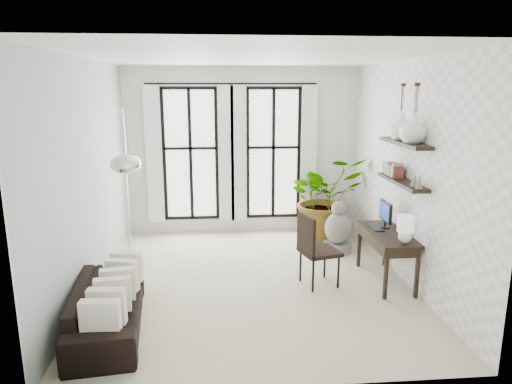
{
  "coord_description": "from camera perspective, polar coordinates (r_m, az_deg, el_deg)",
  "views": [
    {
      "loc": [
        -0.48,
        -6.29,
        2.78
      ],
      "look_at": [
        0.08,
        0.3,
        1.28
      ],
      "focal_mm": 32.0,
      "sensor_mm": 36.0,
      "label": 1
    }
  ],
  "objects": [
    {
      "name": "floor",
      "position": [
        6.9,
        -0.45,
        -11.03
      ],
      "size": [
        5.0,
        5.0,
        0.0
      ],
      "primitive_type": "plane",
      "color": "beige",
      "rests_on": "ground"
    },
    {
      "name": "plant",
      "position": [
        8.66,
        8.52,
        -0.7
      ],
      "size": [
        1.72,
        1.59,
        1.58
      ],
      "primitive_type": "imported",
      "rotation": [
        0.0,
        0.0,
        0.3
      ],
      "color": "#2D7228",
      "rests_on": "floor"
    },
    {
      "name": "desk",
      "position": [
        6.86,
        16.21,
        -5.38
      ],
      "size": [
        0.54,
        1.27,
        1.14
      ],
      "color": "black",
      "rests_on": "floor"
    },
    {
      "name": "wall_shelves",
      "position": [
        6.76,
        17.77,
        3.18
      ],
      "size": [
        0.25,
        1.3,
        0.6
      ],
      "color": "black",
      "rests_on": "wall_right"
    },
    {
      "name": "throw_pillows",
      "position": [
        5.67,
        -17.18,
        -11.57
      ],
      "size": [
        0.4,
        1.52,
        0.4
      ],
      "color": "silver",
      "rests_on": "sofa"
    },
    {
      "name": "vase_a",
      "position": [
        6.44,
        19.08,
        7.47
      ],
      "size": [
        0.37,
        0.37,
        0.38
      ],
      "primitive_type": "imported",
      "color": "white",
      "rests_on": "shelf_upper"
    },
    {
      "name": "ceiling",
      "position": [
        6.33,
        -0.5,
        16.55
      ],
      "size": [
        5.0,
        5.0,
        0.0
      ],
      "primitive_type": "plane",
      "color": "white",
      "rests_on": "wall_back"
    },
    {
      "name": "wall_left",
      "position": [
        6.64,
        -20.22,
        1.72
      ],
      "size": [
        0.0,
        5.0,
        5.0
      ],
      "primitive_type": "plane",
      "rotation": [
        1.57,
        0.0,
        1.57
      ],
      "color": "#A1B4AA",
      "rests_on": "floor"
    },
    {
      "name": "buddha",
      "position": [
        8.06,
        10.18,
        -4.78
      ],
      "size": [
        0.5,
        0.5,
        0.9
      ],
      "color": "gray",
      "rests_on": "floor"
    },
    {
      "name": "windows",
      "position": [
        8.81,
        -2.98,
        4.77
      ],
      "size": [
        3.26,
        0.13,
        2.65
      ],
      "color": "white",
      "rests_on": "wall_back"
    },
    {
      "name": "arc_lamp",
      "position": [
        6.24,
        -16.12,
        4.95
      ],
      "size": [
        0.76,
        2.32,
        2.56
      ],
      "color": "silver",
      "rests_on": "floor"
    },
    {
      "name": "wall_back",
      "position": [
        8.89,
        -1.71,
        5.11
      ],
      "size": [
        4.5,
        0.0,
        4.5
      ],
      "primitive_type": "plane",
      "rotation": [
        1.57,
        0.0,
        0.0
      ],
      "color": "white",
      "rests_on": "floor"
    },
    {
      "name": "sofa",
      "position": [
        5.79,
        -18.03,
        -13.54
      ],
      "size": [
        0.96,
        1.99,
        0.56
      ],
      "primitive_type": "imported",
      "rotation": [
        0.0,
        0.0,
        1.68
      ],
      "color": "black",
      "rests_on": "floor"
    },
    {
      "name": "vase_b",
      "position": [
        6.8,
        17.72,
        7.81
      ],
      "size": [
        0.37,
        0.37,
        0.38
      ],
      "primitive_type": "imported",
      "color": "white",
      "rests_on": "shelf_upper"
    },
    {
      "name": "desk_chair",
      "position": [
        6.58,
        7.23,
        -6.67
      ],
      "size": [
        0.62,
        0.62,
        1.06
      ],
      "rotation": [
        0.0,
        0.0,
        0.27
      ],
      "color": "black",
      "rests_on": "floor"
    },
    {
      "name": "wall_right",
      "position": [
        6.96,
        18.35,
        2.33
      ],
      "size": [
        0.0,
        5.0,
        5.0
      ],
      "primitive_type": "plane",
      "rotation": [
        1.57,
        0.0,
        -1.57
      ],
      "color": "white",
      "rests_on": "floor"
    }
  ]
}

